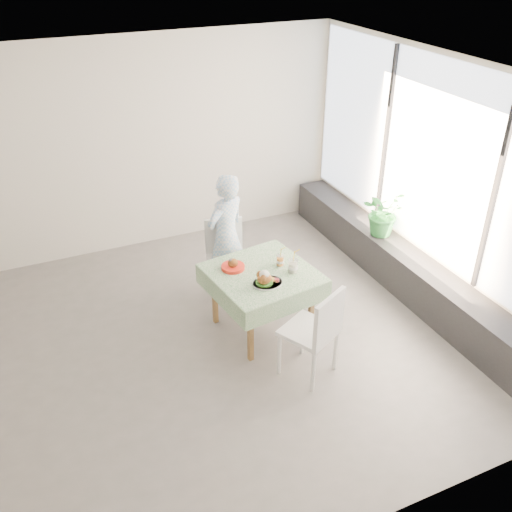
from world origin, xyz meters
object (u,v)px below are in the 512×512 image
chair_far (227,274)px  potted_plant (383,212)px  main_dish (266,280)px  juice_cup_orange (280,261)px  diner (226,236)px  cafe_table (262,294)px  chair_near (309,348)px

chair_far → potted_plant: size_ratio=1.59×
main_dish → juice_cup_orange: (0.30, 0.28, 0.00)m
diner → main_dish: (0.01, -1.08, 0.03)m
cafe_table → diner: 0.91m
diner → juice_cup_orange: diner is taller
cafe_table → main_dish: bearing=-106.1°
main_dish → juice_cup_orange: bearing=42.9°
potted_plant → cafe_table: bearing=-163.4°
main_dish → potted_plant: (2.00, 0.81, 0.00)m
juice_cup_orange → potted_plant: potted_plant is taller
juice_cup_orange → cafe_table: bearing=-168.4°
chair_far → chair_near: chair_near is taller
cafe_table → potted_plant: (1.93, 0.58, 0.34)m
diner → cafe_table: bearing=70.8°
main_dish → chair_far: bearing=91.9°
chair_far → diner: 0.48m
cafe_table → juice_cup_orange: bearing=11.6°
juice_cup_orange → potted_plant: (1.70, 0.53, -0.00)m
cafe_table → juice_cup_orange: size_ratio=4.83×
chair_far → potted_plant: 2.10m
cafe_table → chair_far: chair_far is taller
chair_far → main_dish: size_ratio=2.94×
chair_near → chair_far: bearing=98.0°
chair_far → cafe_table: bearing=-82.8°
cafe_table → diner: size_ratio=0.76×
cafe_table → chair_far: 0.82m
chair_far → juice_cup_orange: bearing=-66.0°
chair_far → juice_cup_orange: 0.96m
juice_cup_orange → diner: bearing=110.6°
diner → potted_plant: bearing=148.1°
chair_far → chair_near: size_ratio=0.95×
chair_far → main_dish: chair_far is taller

